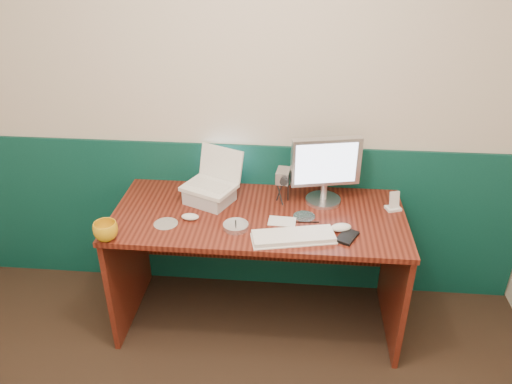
# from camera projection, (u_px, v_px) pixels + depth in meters

# --- Properties ---
(back_wall) EXTENTS (3.50, 0.04, 2.50)m
(back_wall) POSITION_uv_depth(u_px,v_px,m) (237.00, 103.00, 2.82)
(back_wall) COLOR beige
(back_wall) RESTS_ON ground
(wainscot) EXTENTS (3.48, 0.02, 1.00)m
(wainscot) POSITION_uv_depth(u_px,v_px,m) (239.00, 217.00, 3.17)
(wainscot) COLOR #083731
(wainscot) RESTS_ON ground
(desk) EXTENTS (1.60, 0.70, 0.75)m
(desk) POSITION_uv_depth(u_px,v_px,m) (258.00, 269.00, 2.90)
(desk) COLOR #3E110B
(desk) RESTS_ON ground
(laptop_riser) EXTENTS (0.30, 0.28, 0.08)m
(laptop_riser) POSITION_uv_depth(u_px,v_px,m) (210.00, 195.00, 2.82)
(laptop_riser) COLOR silver
(laptop_riser) RESTS_ON desk
(laptop) EXTENTS (0.34, 0.31, 0.23)m
(laptop) POSITION_uv_depth(u_px,v_px,m) (208.00, 171.00, 2.75)
(laptop) COLOR white
(laptop) RESTS_ON laptop_riser
(monitor) EXTENTS (0.40, 0.19, 0.38)m
(monitor) POSITION_uv_depth(u_px,v_px,m) (325.00, 171.00, 2.76)
(monitor) COLOR silver
(monitor) RESTS_ON desk
(keyboard) EXTENTS (0.43, 0.22, 0.02)m
(keyboard) POSITION_uv_depth(u_px,v_px,m) (293.00, 237.00, 2.51)
(keyboard) COLOR white
(keyboard) RESTS_ON desk
(mouse_right) EXTENTS (0.13, 0.09, 0.04)m
(mouse_right) POSITION_uv_depth(u_px,v_px,m) (341.00, 227.00, 2.57)
(mouse_right) COLOR white
(mouse_right) RESTS_ON desk
(mouse_left) EXTENTS (0.10, 0.06, 0.03)m
(mouse_left) POSITION_uv_depth(u_px,v_px,m) (190.00, 217.00, 2.67)
(mouse_left) COLOR silver
(mouse_left) RESTS_ON desk
(mug) EXTENTS (0.14, 0.14, 0.10)m
(mug) POSITION_uv_depth(u_px,v_px,m) (106.00, 231.00, 2.49)
(mug) COLOR gold
(mug) RESTS_ON desk
(camcorder) EXTENTS (0.10, 0.14, 0.20)m
(camcorder) POSITION_uv_depth(u_px,v_px,m) (283.00, 187.00, 2.79)
(camcorder) COLOR #A9A8AD
(camcorder) RESTS_ON desk
(cd_spindle) EXTENTS (0.13, 0.13, 0.03)m
(cd_spindle) POSITION_uv_depth(u_px,v_px,m) (236.00, 226.00, 2.59)
(cd_spindle) COLOR silver
(cd_spindle) RESTS_ON desk
(cd_loose_a) EXTENTS (0.13, 0.13, 0.00)m
(cd_loose_a) POSITION_uv_depth(u_px,v_px,m) (166.00, 224.00, 2.64)
(cd_loose_a) COLOR silver
(cd_loose_a) RESTS_ON desk
(cd_loose_b) EXTENTS (0.12, 0.12, 0.00)m
(cd_loose_b) POSITION_uv_depth(u_px,v_px,m) (304.00, 216.00, 2.70)
(cd_loose_b) COLOR silver
(cd_loose_b) RESTS_ON desk
(pen) EXTENTS (0.12, 0.02, 0.01)m
(pen) POSITION_uv_depth(u_px,v_px,m) (307.00, 222.00, 2.65)
(pen) COLOR black
(pen) RESTS_ON desk
(papers) EXTENTS (0.15, 0.11, 0.00)m
(papers) POSITION_uv_depth(u_px,v_px,m) (282.00, 221.00, 2.65)
(papers) COLOR white
(papers) RESTS_ON desk
(dock) EXTENTS (0.09, 0.08, 0.01)m
(dock) POSITION_uv_depth(u_px,v_px,m) (393.00, 208.00, 2.76)
(dock) COLOR white
(dock) RESTS_ON desk
(music_player) EXTENTS (0.06, 0.04, 0.10)m
(music_player) POSITION_uv_depth(u_px,v_px,m) (394.00, 200.00, 2.74)
(music_player) COLOR silver
(music_player) RESTS_ON dock
(pda) EXTENTS (0.13, 0.15, 0.02)m
(pda) POSITION_uv_depth(u_px,v_px,m) (347.00, 237.00, 2.52)
(pda) COLOR black
(pda) RESTS_ON desk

